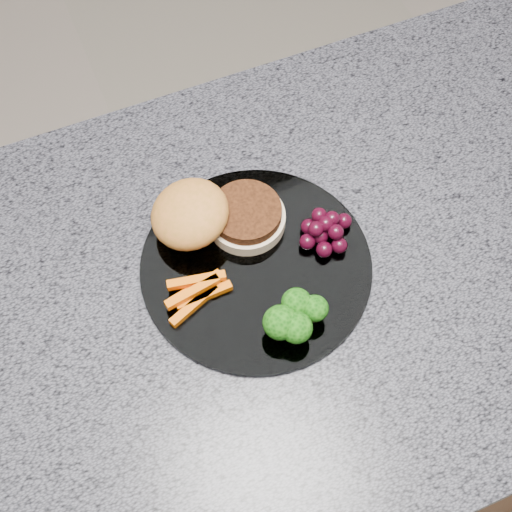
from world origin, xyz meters
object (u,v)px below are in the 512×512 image
Objects in this scene: island_cabinet at (256,410)px; burger at (210,217)px; plate at (256,266)px; grape_bunch at (326,230)px.

island_cabinet is 0.50m from burger.
plate reaches higher than island_cabinet.
burger is at bearing 102.07° from island_cabinet.
grape_bunch reaches higher than plate.
burger reaches higher than plate.
grape_bunch is (0.10, 0.02, 0.49)m from island_cabinet.
island_cabinet is 7.24× the size of burger.
island_cabinet is 0.47m from plate.
plate is (0.01, 0.02, 0.47)m from island_cabinet.
grape_bunch is at bearing -17.87° from burger.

